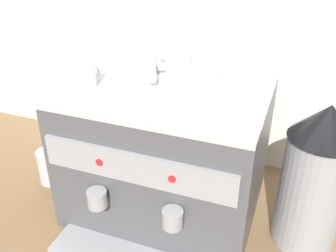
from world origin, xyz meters
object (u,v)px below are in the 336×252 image
ceramic_bowl_0 (147,61)px  ceramic_bowl_1 (235,78)px  ceramic_cup_2 (176,63)px  coffee_grinder (315,177)px  ceramic_cup_1 (86,76)px  ceramic_cup_4 (213,60)px  espresso_machine (167,150)px  ceramic_bowl_2 (216,99)px  milk_pitcher (50,166)px  ceramic_cup_0 (201,78)px  ceramic_cup_3 (144,70)px

ceramic_bowl_0 → ceramic_bowl_1: (0.30, -0.04, 0.00)m
ceramic_cup_2 → coffee_grinder: 0.53m
ceramic_cup_1 → ceramic_cup_4: bearing=36.8°
espresso_machine → ceramic_bowl_2: ceramic_bowl_2 is taller
ceramic_cup_1 → milk_pitcher: (-0.23, 0.04, -0.40)m
ceramic_cup_4 → ceramic_cup_0: bearing=-87.8°
espresso_machine → ceramic_cup_1: size_ratio=5.94×
milk_pitcher → ceramic_cup_3: bearing=8.2°
coffee_grinder → espresso_machine: bearing=179.3°
ceramic_cup_0 → ceramic_bowl_0: 0.25m
ceramic_cup_3 → ceramic_bowl_1: bearing=16.8°
coffee_grinder → ceramic_cup_4: bearing=155.5°
espresso_machine → milk_pitcher: (-0.45, -0.04, -0.15)m
espresso_machine → ceramic_cup_2: size_ratio=4.74×
ceramic_cup_4 → ceramic_bowl_1: ceramic_cup_4 is taller
milk_pitcher → ceramic_bowl_0: bearing=27.5°
ceramic_cup_0 → ceramic_bowl_2: ceramic_cup_0 is taller
ceramic_bowl_0 → milk_pitcher: size_ratio=0.97×
ceramic_bowl_0 → ceramic_bowl_2: bearing=-35.9°
ceramic_cup_2 → ceramic_bowl_1: ceramic_cup_2 is taller
ceramic_cup_1 → ceramic_cup_4: ceramic_cup_4 is taller
ceramic_cup_3 → ceramic_bowl_1: (0.26, 0.08, -0.02)m
ceramic_cup_3 → milk_pitcher: 0.55m
espresso_machine → ceramic_bowl_1: (0.18, 0.09, 0.24)m
ceramic_bowl_2 → ceramic_bowl_0: bearing=144.1°
ceramic_cup_2 → ceramic_cup_4: 0.12m
espresso_machine → ceramic_cup_1: ceramic_cup_1 is taller
ceramic_cup_2 → ceramic_cup_4: (0.10, 0.06, 0.00)m
espresso_machine → ceramic_cup_4: bearing=59.4°
ceramic_bowl_2 → milk_pitcher: bearing=176.6°
ceramic_cup_1 → coffee_grinder: (0.67, 0.07, -0.24)m
ceramic_bowl_0 → coffee_grinder: 0.62m
ceramic_cup_0 → ceramic_bowl_0: size_ratio=0.93×
ceramic_cup_1 → ceramic_cup_2: size_ratio=0.80×
ceramic_bowl_1 → milk_pitcher: bearing=-168.2°
espresso_machine → ceramic_cup_3: size_ratio=5.75×
espresso_machine → coffee_grinder: size_ratio=1.28×
ceramic_cup_3 → ceramic_bowl_0: (-0.04, 0.12, -0.02)m
ceramic_cup_2 → ceramic_bowl_1: 0.19m
ceramic_cup_3 → coffee_grinder: size_ratio=0.22×
ceramic_bowl_1 → coffee_grinder: ceramic_bowl_1 is taller
ceramic_cup_0 → ceramic_cup_1: bearing=-163.9°
espresso_machine → ceramic_bowl_2: (0.16, -0.07, 0.24)m
ceramic_cup_0 → ceramic_bowl_2: bearing=-52.7°
espresso_machine → ceramic_cup_4: (0.09, 0.16, 0.26)m
ceramic_cup_2 → ceramic_bowl_2: bearing=-44.7°
ceramic_cup_1 → espresso_machine: bearing=19.7°
ceramic_cup_1 → coffee_grinder: size_ratio=0.22×
ceramic_cup_3 → ceramic_cup_4: bearing=38.7°
ceramic_cup_2 → milk_pitcher: (-0.44, -0.13, -0.41)m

